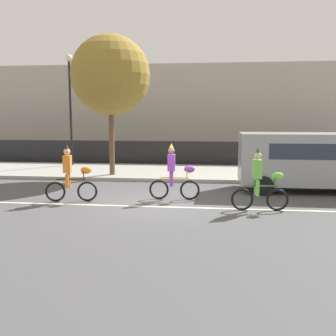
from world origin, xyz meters
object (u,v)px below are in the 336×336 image
(parked_van_grey, at_px, (310,157))
(parade_cyclist_orange, at_px, (71,176))
(parade_cyclist_lime, at_px, (261,183))
(street_lamp_post, at_px, (70,93))
(parade_cyclist_purple, at_px, (175,175))

(parked_van_grey, bearing_deg, parade_cyclist_orange, -161.34)
(parade_cyclist_orange, xyz_separation_m, parade_cyclist_lime, (6.07, -0.55, 0.00))
(parade_cyclist_orange, distance_m, parade_cyclist_lime, 6.09)
(parked_van_grey, height_order, street_lamp_post, street_lamp_post)
(parade_cyclist_orange, bearing_deg, parked_van_grey, 18.66)
(street_lamp_post, bearing_deg, parade_cyclist_lime, -43.83)
(parade_cyclist_orange, distance_m, street_lamp_post, 9.25)
(parade_cyclist_orange, height_order, parade_cyclist_purple, same)
(parade_cyclist_lime, xyz_separation_m, parked_van_grey, (2.15, 3.32, 0.44))
(parade_cyclist_purple, bearing_deg, parade_cyclist_lime, -24.78)
(parade_cyclist_orange, height_order, parked_van_grey, parked_van_grey)
(parade_cyclist_orange, relative_size, parked_van_grey, 0.38)
(parade_cyclist_orange, bearing_deg, parade_cyclist_purple, 11.77)
(parade_cyclist_purple, xyz_separation_m, parade_cyclist_lime, (2.70, -1.25, 0.00))
(parade_cyclist_orange, bearing_deg, parade_cyclist_lime, -5.16)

